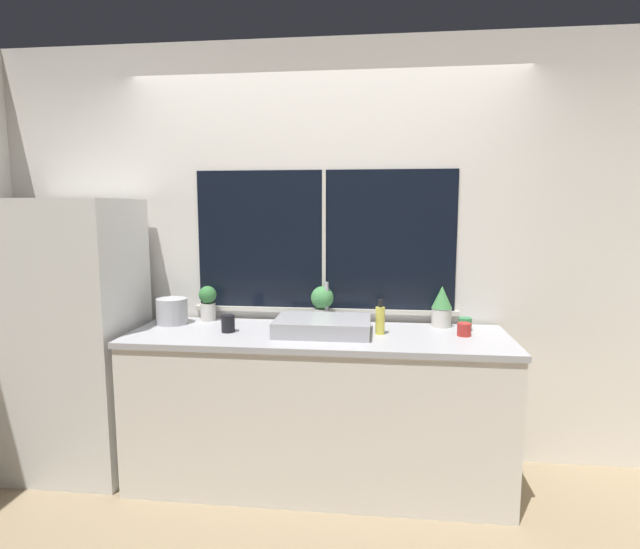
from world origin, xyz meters
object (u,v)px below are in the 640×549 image
Objects in this scene: soap_bottle at (380,320)px; kettle at (172,310)px; refrigerator at (74,337)px; sink at (323,325)px; potted_plant_center at (322,303)px; mug_red at (464,329)px; mug_black at (228,324)px; potted_plant_left at (208,302)px; potted_plant_right at (442,306)px; mug_green at (465,324)px.

soap_bottle is 1.32m from kettle.
sink is (1.57, 0.01, 0.11)m from refrigerator.
refrigerator is 1.57m from sink.
refrigerator reaches higher than potted_plant_center.
potted_plant_center is at bearing 165.46° from mug_red.
mug_red is at bearing 2.01° from sink.
mug_black is at bearing -1.71° from refrigerator.
potted_plant_left reaches higher than mug_black.
potted_plant_center is 0.96m from kettle.
sink is at bearing 3.92° from mug_black.
refrigerator is at bearing 178.29° from mug_black.
soap_bottle is 1.06× the size of kettle.
potted_plant_center is 3.02× the size of mug_red.
soap_bottle is (0.33, 0.02, 0.04)m from sink.
mug_black is (-0.56, -0.04, 0.01)m from sink.
sink is 0.99m from kettle.
potted_plant_center is 0.74m from potted_plant_right.
sink reaches higher than mug_red.
mug_red is at bearing -3.21° from kettle.
refrigerator is 3.07× the size of sink.
potted_plant_right is 1.70m from kettle.
potted_plant_center is 2.35× the size of mug_black.
mug_green is 0.98× the size of mug_red.
potted_plant_right is at bearing 12.65° from mug_black.
sink is at bearing -169.22° from mug_green.
potted_plant_left is 1.63m from mug_green.
potted_plant_right is 0.26m from mug_red.
soap_bottle is at bearing -4.96° from kettle.
potted_plant_left reaches higher than mug_red.
potted_plant_center is at bearing 96.79° from sink.
refrigerator is at bearing -179.11° from mug_red.
potted_plant_left is 0.89× the size of potted_plant_right.
sink reaches higher than potted_plant_left.
sink reaches higher than potted_plant_center.
mug_green is (0.84, 0.16, -0.01)m from sink.
refrigerator is 7.46× the size of potted_plant_left.
potted_plant_right reaches higher than potted_plant_left.
potted_plant_left is 1.50m from potted_plant_right.
kettle reaches higher than mug_green.
kettle reaches higher than mug_black.
mug_green is (1.63, -0.09, -0.08)m from potted_plant_left.
potted_plant_left is at bearing 176.94° from mug_green.
potted_plant_center reaches higher than mug_red.
potted_plant_center is 0.88m from mug_green.
soap_bottle is 2.66× the size of mug_green.
potted_plant_right is at bearing 114.92° from mug_red.
mug_red is at bearing -101.99° from mug_green.
refrigerator reaches higher than mug_red.
kettle is at bearing -172.89° from potted_plant_center.
soap_bottle is at bearing 0.72° from refrigerator.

